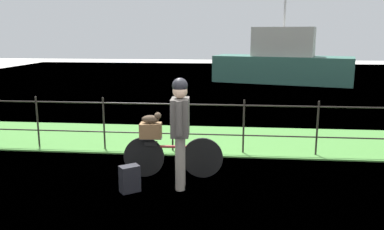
{
  "coord_description": "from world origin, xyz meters",
  "views": [
    {
      "loc": [
        0.44,
        -5.37,
        2.31
      ],
      "look_at": [
        -0.24,
        1.4,
        0.9
      ],
      "focal_mm": 36.93,
      "sensor_mm": 36.0,
      "label": 1
    }
  ],
  "objects_px": {
    "bicycle_main": "(172,156)",
    "terrier_dog": "(152,119)",
    "cyclist_person": "(180,124)",
    "wooden_crate": "(151,130)",
    "backpack_on_paving": "(130,179)",
    "moored_boat_near": "(282,63)"
  },
  "relations": [
    {
      "from": "bicycle_main",
      "to": "terrier_dog",
      "type": "xyz_separation_m",
      "value": [
        -0.32,
        -0.02,
        0.63
      ]
    },
    {
      "from": "cyclist_person",
      "to": "wooden_crate",
      "type": "bearing_deg",
      "value": 141.87
    },
    {
      "from": "terrier_dog",
      "to": "cyclist_person",
      "type": "distance_m",
      "value": 0.66
    },
    {
      "from": "bicycle_main",
      "to": "cyclist_person",
      "type": "height_order",
      "value": "cyclist_person"
    },
    {
      "from": "bicycle_main",
      "to": "moored_boat_near",
      "type": "height_order",
      "value": "moored_boat_near"
    },
    {
      "from": "cyclist_person",
      "to": "backpack_on_paving",
      "type": "distance_m",
      "value": 1.11
    },
    {
      "from": "moored_boat_near",
      "to": "terrier_dog",
      "type": "bearing_deg",
      "value": -105.57
    },
    {
      "from": "bicycle_main",
      "to": "wooden_crate",
      "type": "distance_m",
      "value": 0.55
    },
    {
      "from": "cyclist_person",
      "to": "bicycle_main",
      "type": "bearing_deg",
      "value": 113.64
    },
    {
      "from": "bicycle_main",
      "to": "terrier_dog",
      "type": "bearing_deg",
      "value": -176.7
    },
    {
      "from": "terrier_dog",
      "to": "moored_boat_near",
      "type": "bearing_deg",
      "value": 74.43
    },
    {
      "from": "wooden_crate",
      "to": "cyclist_person",
      "type": "xyz_separation_m",
      "value": [
        0.53,
        -0.42,
        0.22
      ]
    },
    {
      "from": "backpack_on_paving",
      "to": "terrier_dog",
      "type": "bearing_deg",
      "value": 34.71
    },
    {
      "from": "bicycle_main",
      "to": "terrier_dog",
      "type": "distance_m",
      "value": 0.7
    },
    {
      "from": "bicycle_main",
      "to": "cyclist_person",
      "type": "relative_size",
      "value": 0.96
    },
    {
      "from": "terrier_dog",
      "to": "cyclist_person",
      "type": "xyz_separation_m",
      "value": [
        0.51,
        -0.42,
        0.03
      ]
    },
    {
      "from": "wooden_crate",
      "to": "cyclist_person",
      "type": "height_order",
      "value": "cyclist_person"
    },
    {
      "from": "wooden_crate",
      "to": "backpack_on_paving",
      "type": "height_order",
      "value": "wooden_crate"
    },
    {
      "from": "cyclist_person",
      "to": "backpack_on_paving",
      "type": "height_order",
      "value": "cyclist_person"
    },
    {
      "from": "wooden_crate",
      "to": "moored_boat_near",
      "type": "xyz_separation_m",
      "value": [
        3.66,
        13.05,
        0.17
      ]
    },
    {
      "from": "bicycle_main",
      "to": "wooden_crate",
      "type": "relative_size",
      "value": 4.77
    },
    {
      "from": "terrier_dog",
      "to": "cyclist_person",
      "type": "relative_size",
      "value": 0.19
    }
  ]
}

